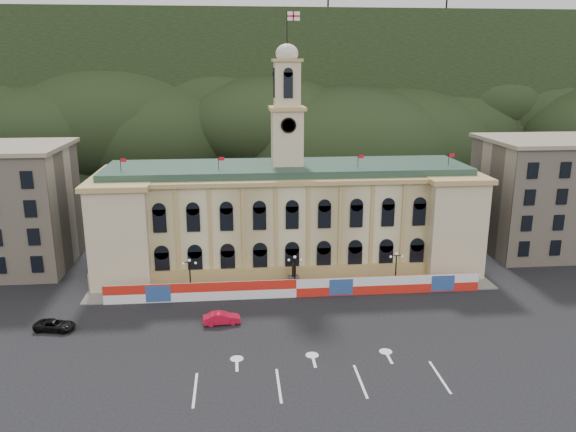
{
  "coord_description": "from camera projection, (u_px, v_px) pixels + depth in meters",
  "views": [
    {
      "loc": [
        -7.69,
        -53.78,
        29.88
      ],
      "look_at": [
        -0.81,
        18.0,
        10.4
      ],
      "focal_mm": 35.0,
      "sensor_mm": 36.0,
      "label": 1
    }
  ],
  "objects": [
    {
      "name": "lamp_right",
      "position": [
        396.0,
        267.0,
        77.0
      ],
      "size": [
        1.96,
        0.44,
        5.15
      ],
      "color": "black",
      "rests_on": "ground"
    },
    {
      "name": "lane_markings",
      "position": [
        318.0,
        378.0,
        55.37
      ],
      "size": [
        26.0,
        10.0,
        0.02
      ],
      "primitive_type": null,
      "color": "white",
      "rests_on": "ground"
    },
    {
      "name": "hoarding_fence",
      "position": [
        297.0,
        288.0,
        74.34
      ],
      "size": [
        50.0,
        0.44,
        2.5
      ],
      "color": "red",
      "rests_on": "ground"
    },
    {
      "name": "lamp_center",
      "position": [
        295.0,
        270.0,
        75.72
      ],
      "size": [
        1.96,
        0.44,
        5.15
      ],
      "color": "black",
      "rests_on": "ground"
    },
    {
      "name": "red_sedan",
      "position": [
        222.0,
        318.0,
        66.72
      ],
      "size": [
        2.36,
        4.71,
        1.46
      ],
      "primitive_type": "imported",
      "rotation": [
        0.0,
        0.0,
        1.66
      ],
      "color": "red",
      "rests_on": "ground"
    },
    {
      "name": "black_suv",
      "position": [
        55.0,
        325.0,
        65.11
      ],
      "size": [
        3.92,
        5.48,
        1.3
      ],
      "primitive_type": "imported",
      "rotation": [
        0.0,
        0.0,
        1.38
      ],
      "color": "black",
      "rests_on": "ground"
    },
    {
      "name": "lamp_left",
      "position": [
        190.0,
        274.0,
        74.43
      ],
      "size": [
        1.96,
        0.44,
        5.15
      ],
      "color": "black",
      "rests_on": "ground"
    },
    {
      "name": "side_building_right",
      "position": [
        548.0,
        195.0,
        91.43
      ],
      "size": [
        21.0,
        17.0,
        18.6
      ],
      "color": "tan",
      "rests_on": "ground"
    },
    {
      "name": "statue",
      "position": [
        294.0,
        280.0,
        77.17
      ],
      "size": [
        1.4,
        1.4,
        3.72
      ],
      "color": "#595651",
      "rests_on": "ground"
    },
    {
      "name": "ground",
      "position": [
        311.0,
        353.0,
        60.18
      ],
      "size": [
        260.0,
        260.0,
        0.0
      ],
      "primitive_type": "plane",
      "color": "black",
      "rests_on": "ground"
    },
    {
      "name": "city_hall",
      "position": [
        287.0,
        216.0,
        84.69
      ],
      "size": [
        56.2,
        17.6,
        37.1
      ],
      "color": "beige",
      "rests_on": "ground"
    },
    {
      "name": "pavement",
      "position": [
        294.0,
        289.0,
        77.22
      ],
      "size": [
        56.0,
        5.5,
        0.16
      ],
      "primitive_type": "cube",
      "color": "slate",
      "rests_on": "ground"
    },
    {
      "name": "hill_ridge",
      "position": [
        259.0,
        100.0,
        172.34
      ],
      "size": [
        230.0,
        80.0,
        64.0
      ],
      "color": "black",
      "rests_on": "ground"
    }
  ]
}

